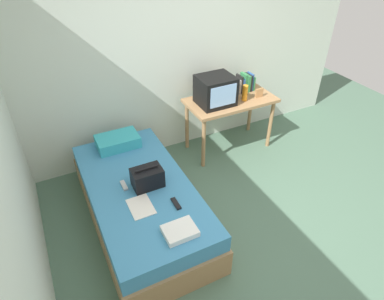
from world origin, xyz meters
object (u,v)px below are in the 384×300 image
Objects in this scene: tv at (215,90)px; pillow at (118,141)px; handbag at (147,178)px; folded_towel at (180,231)px; remote_silver at (124,185)px; picture_frame at (259,93)px; bed at (141,203)px; book_row at (244,83)px; remote_dark at (176,204)px; desk at (230,106)px; water_bottle at (245,93)px; magazine at (141,207)px.

tv reaches higher than pillow.
folded_towel is (0.03, -0.70, -0.07)m from handbag.
handbag is at bearing -22.94° from remote_silver.
bed is at bearing -160.77° from picture_frame.
remote_dark is (-1.62, -1.33, -0.35)m from book_row.
pillow is (-1.83, -0.15, -0.30)m from book_row.
book_row is at bearing 25.18° from desk.
water_bottle is (0.38, -0.09, -0.08)m from tv.
desk is 5.67× the size of water_bottle.
handbag is (-1.22, -0.81, -0.33)m from tv.
tv is 1.80m from magazine.
magazine is 1.04× the size of folded_towel.
tv reaches higher than desk.
folded_towel reaches higher than magazine.
remote_silver is (-1.82, -0.62, -0.34)m from water_bottle.
magazine is (-1.39, -1.06, -0.43)m from tv.
folded_towel is at bearing -138.06° from water_bottle.
water_bottle reaches higher than picture_frame.
handbag is (-1.60, -0.72, -0.25)m from water_bottle.
pillow is 1.06m from magazine.
tv reaches higher than remote_dark.
folded_towel is at bearing -108.68° from remote_dark.
magazine is 0.49m from folded_towel.
bed is at bearing 153.43° from handbag.
book_row is at bearing 104.20° from picture_frame.
picture_frame is (1.90, 0.66, 0.56)m from bed.
magazine is (-1.63, -1.07, -0.15)m from desk.
bed is at bearing 118.37° from remote_dark.
book_row is 2.08× the size of picture_frame.
remote_silver is (-0.15, -0.71, -0.06)m from pillow.
remote_silver is (-0.22, 0.09, -0.09)m from handbag.
remote_silver is at bearing 107.56° from folded_towel.
magazine is (-0.08, -0.29, 0.26)m from bed.
remote_silver is at bearing 159.27° from bed.
water_bottle is at bearing -13.22° from tv.
book_row is at bearing 23.60° from remote_silver.
water_bottle is (1.68, 0.68, 0.61)m from bed.
picture_frame reaches higher than magazine.
water_bottle is 1.68× the size of picture_frame.
remote_dark is (-1.32, -1.19, -0.15)m from desk.
remote_silver is (-2.04, -0.61, -0.30)m from picture_frame.
desk is 3.87× the size of handbag.
tv is 0.40m from water_bottle.
water_bottle is at bearing 21.87° from bed.
folded_towel is (0.20, -0.44, 0.02)m from magazine.
remote_dark is at bearing -143.40° from water_bottle.
remote_silver is (-1.69, -0.73, -0.15)m from desk.
picture_frame is at bearing -9.70° from tv.
bed is 0.40m from magazine.
water_bottle is 1.42× the size of remote_silver.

